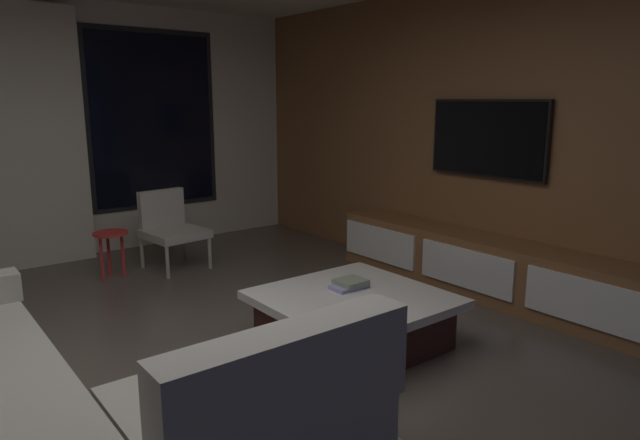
{
  "coord_description": "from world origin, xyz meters",
  "views": [
    {
      "loc": [
        -1.23,
        -2.72,
        1.67
      ],
      "look_at": [
        1.31,
        0.51,
        0.8
      ],
      "focal_mm": 31.57,
      "sensor_mm": 36.0,
      "label": 1
    }
  ],
  "objects_px": {
    "media_console": "(486,269)",
    "side_stool": "(111,240)",
    "book_stack_on_coffee_table": "(350,284)",
    "accent_chair_near_window": "(170,225)",
    "coffee_table": "(353,319)",
    "sectional_couch": "(36,417)",
    "mounted_tv": "(487,138)"
  },
  "relations": [
    {
      "from": "media_console",
      "to": "side_stool",
      "type": "bearing_deg",
      "value": 133.38
    },
    {
      "from": "sectional_couch",
      "to": "media_console",
      "type": "xyz_separation_m",
      "value": [
        3.59,
        0.21,
        -0.04
      ]
    },
    {
      "from": "side_stool",
      "to": "media_console",
      "type": "bearing_deg",
      "value": -46.62
    },
    {
      "from": "sectional_couch",
      "to": "mounted_tv",
      "type": "height_order",
      "value": "mounted_tv"
    },
    {
      "from": "media_console",
      "to": "mounted_tv",
      "type": "height_order",
      "value": "mounted_tv"
    },
    {
      "from": "sectional_couch",
      "to": "side_stool",
      "type": "relative_size",
      "value": 5.43
    },
    {
      "from": "book_stack_on_coffee_table",
      "to": "accent_chair_near_window",
      "type": "bearing_deg",
      "value": 96.92
    },
    {
      "from": "mounted_tv",
      "to": "side_stool",
      "type": "bearing_deg",
      "value": 137.83
    },
    {
      "from": "coffee_table",
      "to": "book_stack_on_coffee_table",
      "type": "xyz_separation_m",
      "value": [
        0.08,
        0.13,
        0.2
      ]
    },
    {
      "from": "accent_chair_near_window",
      "to": "media_console",
      "type": "relative_size",
      "value": 0.25
    },
    {
      "from": "sectional_couch",
      "to": "media_console",
      "type": "distance_m",
      "value": 3.6
    },
    {
      "from": "coffee_table",
      "to": "side_stool",
      "type": "distance_m",
      "value": 2.67
    },
    {
      "from": "book_stack_on_coffee_table",
      "to": "accent_chair_near_window",
      "type": "height_order",
      "value": "accent_chair_near_window"
    },
    {
      "from": "accent_chair_near_window",
      "to": "media_console",
      "type": "distance_m",
      "value": 3.1
    },
    {
      "from": "book_stack_on_coffee_table",
      "to": "accent_chair_near_window",
      "type": "xyz_separation_m",
      "value": [
        -0.3,
        2.44,
        0.05
      ]
    },
    {
      "from": "sectional_couch",
      "to": "accent_chair_near_window",
      "type": "height_order",
      "value": "sectional_couch"
    },
    {
      "from": "sectional_couch",
      "to": "side_stool",
      "type": "distance_m",
      "value": 2.98
    },
    {
      "from": "book_stack_on_coffee_table",
      "to": "mounted_tv",
      "type": "height_order",
      "value": "mounted_tv"
    },
    {
      "from": "coffee_table",
      "to": "side_stool",
      "type": "bearing_deg",
      "value": 108.04
    },
    {
      "from": "sectional_couch",
      "to": "media_console",
      "type": "bearing_deg",
      "value": 3.28
    },
    {
      "from": "coffee_table",
      "to": "side_stool",
      "type": "relative_size",
      "value": 2.52
    },
    {
      "from": "accent_chair_near_window",
      "to": "mounted_tv",
      "type": "height_order",
      "value": "mounted_tv"
    },
    {
      "from": "side_stool",
      "to": "media_console",
      "type": "height_order",
      "value": "media_console"
    },
    {
      "from": "media_console",
      "to": "sectional_couch",
      "type": "bearing_deg",
      "value": -176.72
    },
    {
      "from": "accent_chair_near_window",
      "to": "media_console",
      "type": "xyz_separation_m",
      "value": [
        1.76,
        -2.54,
        -0.18
      ]
    },
    {
      "from": "side_stool",
      "to": "mounted_tv",
      "type": "xyz_separation_m",
      "value": [
        2.55,
        -2.31,
        0.98
      ]
    },
    {
      "from": "coffee_table",
      "to": "accent_chair_near_window",
      "type": "distance_m",
      "value": 2.59
    },
    {
      "from": "accent_chair_near_window",
      "to": "side_stool",
      "type": "height_order",
      "value": "accent_chair_near_window"
    },
    {
      "from": "book_stack_on_coffee_table",
      "to": "mounted_tv",
      "type": "distance_m",
      "value": 1.91
    },
    {
      "from": "side_stool",
      "to": "mounted_tv",
      "type": "relative_size",
      "value": 0.4
    },
    {
      "from": "book_stack_on_coffee_table",
      "to": "coffee_table",
      "type": "bearing_deg",
      "value": -122.11
    },
    {
      "from": "sectional_couch",
      "to": "mounted_tv",
      "type": "xyz_separation_m",
      "value": [
        3.77,
        0.4,
        1.06
      ]
    }
  ]
}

